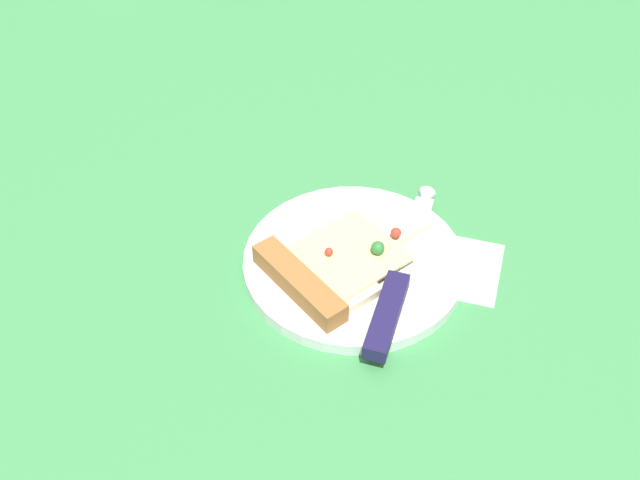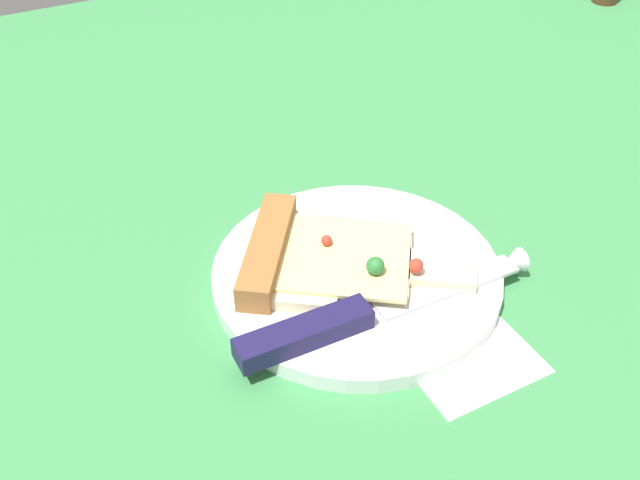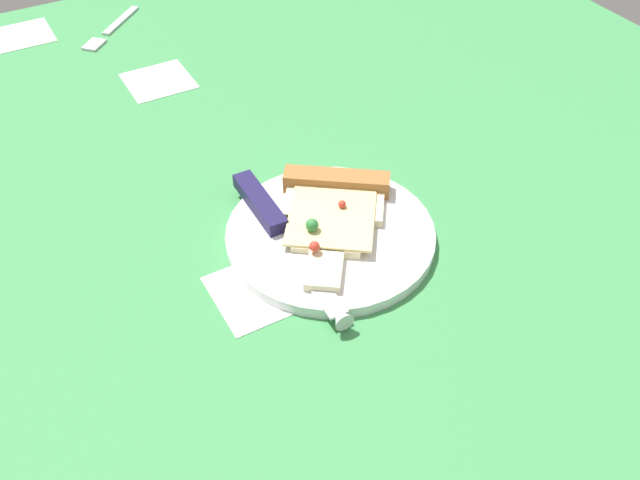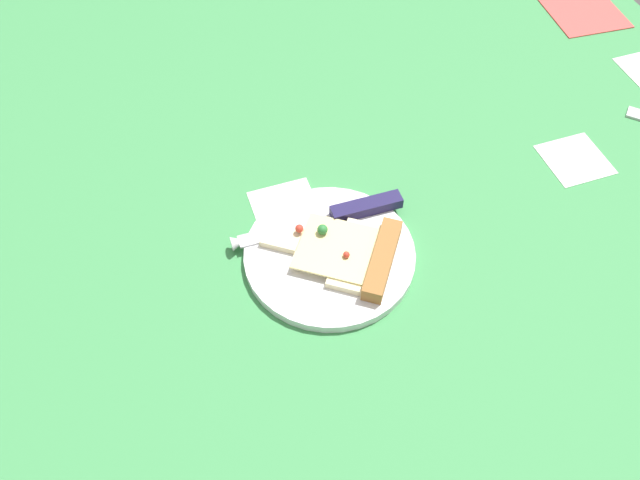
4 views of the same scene
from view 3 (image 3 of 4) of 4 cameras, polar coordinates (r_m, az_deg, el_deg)
ground_plane at (r=73.88cm, az=-3.28°, el=-3.01°), size 150.33×150.33×3.00cm
plate at (r=75.15cm, az=0.86°, el=0.39°), size 22.58×22.58×1.34cm
pizza_slice at (r=76.08cm, az=1.04°, el=2.52°), size 18.70×16.45×2.69cm
knife at (r=74.22cm, az=-3.48°, el=0.97°), size 24.03×2.48×2.45cm
fork at (r=120.16cm, az=-16.84°, el=16.20°), size 11.95×12.23×0.80cm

